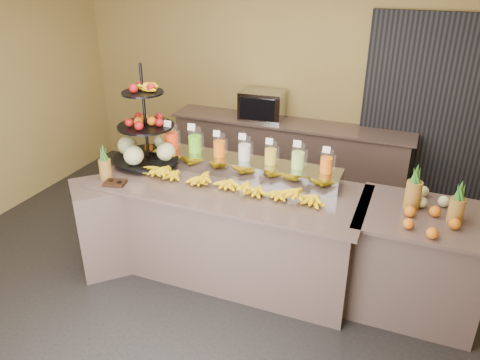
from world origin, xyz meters
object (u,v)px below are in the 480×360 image
Objects in this scene: fruit_stand at (151,140)px; condiment_caddy at (115,183)px; right_fruit_pile at (430,211)px; oven_warmer at (262,105)px; pitcher_tray at (244,167)px; banana_heap at (229,181)px.

condiment_caddy is at bearing -92.62° from fruit_stand.
fruit_stand is at bearing 176.50° from right_fruit_pile.
pitcher_tray is at bearing -79.92° from oven_warmer.
pitcher_tray is 1.21m from condiment_caddy.
pitcher_tray is 4.04× the size of right_fruit_pile.
fruit_stand reaches higher than right_fruit_pile.
right_fruit_pile is (1.68, -0.26, 0.00)m from pitcher_tray.
fruit_stand is (-0.93, 0.22, 0.19)m from banana_heap.
right_fruit_pile reaches higher than condiment_caddy.
condiment_caddy is 2.73m from right_fruit_pile.
banana_heap is 0.97m from fruit_stand.
fruit_stand is at bearing 166.55° from banana_heap.
banana_heap is (-0.03, -0.32, -0.01)m from pitcher_tray.
pitcher_tray is 9.81× the size of condiment_caddy.
banana_heap is 1.79× the size of fruit_stand.
pitcher_tray is at bearing 10.16° from fruit_stand.
banana_heap is 2.03m from oven_warmer.
fruit_stand is 2.19× the size of right_fruit_pile.
oven_warmer is at bearing 77.27° from fruit_stand.
pitcher_tray is 0.97m from fruit_stand.
oven_warmer is at bearing 75.33° from condiment_caddy.
banana_heap is 3.29× the size of oven_warmer.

